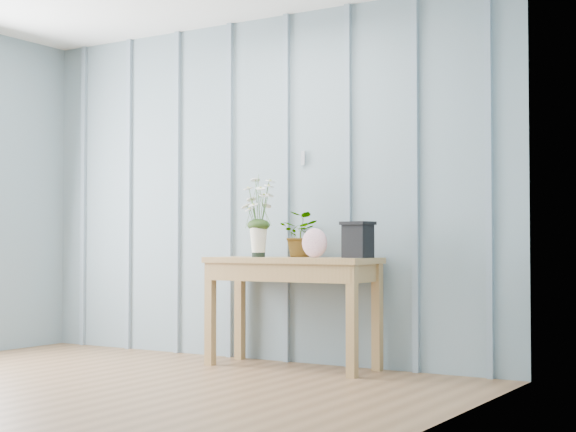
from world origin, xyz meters
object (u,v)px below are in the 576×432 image
Objects in this scene: sideboard at (292,274)px; carved_box at (358,239)px; daisy_vase at (259,205)px; felt_disc_vessel at (315,243)px.

sideboard is 0.56m from carved_box.
daisy_vase reaches higher than felt_disc_vessel.
felt_disc_vessel is at bearing -173.16° from carved_box.
felt_disc_vessel is at bearing -12.94° from sideboard.
sideboard is 5.07× the size of carved_box.
carved_box is at bearing 8.31° from felt_disc_vessel.
daisy_vase is 2.93× the size of felt_disc_vessel.
sideboard is at bearing 178.77° from carved_box.
carved_box is (0.51, -0.01, 0.24)m from sideboard.
carved_box reaches higher than sideboard.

